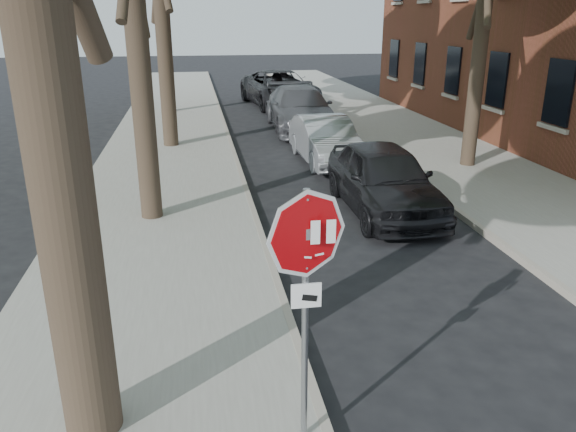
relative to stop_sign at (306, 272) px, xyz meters
name	(u,v)px	position (x,y,z in m)	size (l,w,h in m)	color
sidewalk_left	(166,161)	(-1.80, 12.03, -1.89)	(4.00, 55.00, 0.12)	gray
sidewalk_right	(438,151)	(6.70, 12.03, -1.89)	(4.00, 55.00, 0.12)	gray
curb_left	(236,158)	(0.25, 12.03, -1.88)	(0.12, 55.00, 0.13)	#9E9384
curb_right	(376,153)	(4.65, 12.03, -1.88)	(0.12, 55.00, 0.13)	#9E9384
stop_sign	(306,272)	(0.00, 0.00, 0.00)	(0.76, 0.34, 2.61)	gray
car_a	(384,179)	(3.11, 6.85, -1.20)	(1.77, 4.41, 1.50)	black
car_b	(326,140)	(2.86, 11.38, -1.28)	(1.42, 4.06, 1.34)	#A4A7AC
car_c	(300,109)	(3.05, 16.45, -1.15)	(2.23, 5.48, 1.59)	#4F4F54
car_d	(280,89)	(3.21, 22.49, -1.12)	(2.76, 5.99, 1.66)	black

